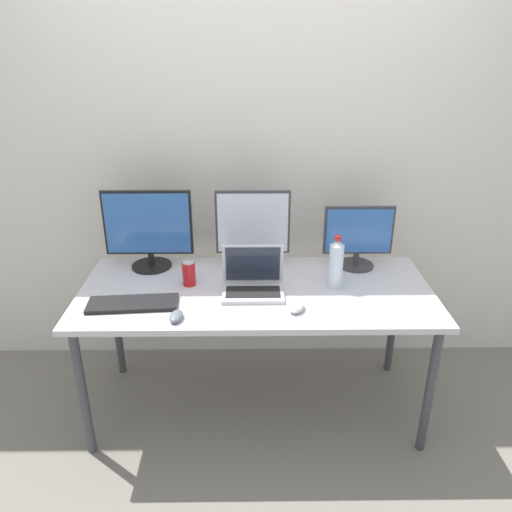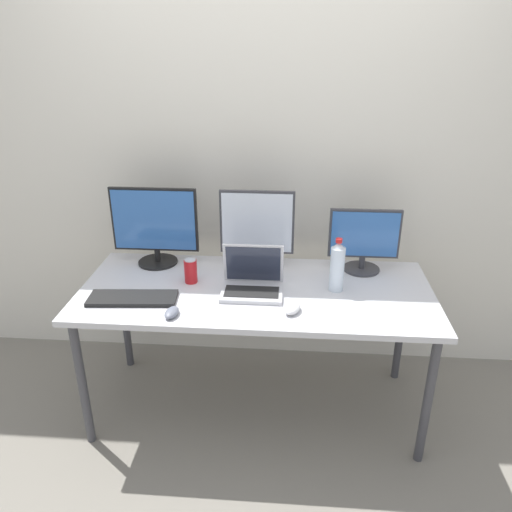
# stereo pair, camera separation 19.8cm
# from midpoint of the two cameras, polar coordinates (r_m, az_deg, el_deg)

# --- Properties ---
(ground_plane) EXTENTS (16.00, 16.00, 0.00)m
(ground_plane) POSITION_cam_midpoint_polar(r_m,az_deg,el_deg) (2.93, -2.02, -16.72)
(ground_plane) COLOR gray
(wall_back) EXTENTS (7.00, 0.08, 2.60)m
(wall_back) POSITION_cam_midpoint_polar(r_m,az_deg,el_deg) (2.88, -2.15, 11.73)
(wall_back) COLOR silver
(wall_back) RESTS_ON ground
(work_desk) EXTENTS (1.77, 0.77, 0.74)m
(work_desk) POSITION_cam_midpoint_polar(r_m,az_deg,el_deg) (2.54, -2.24, -4.97)
(work_desk) COLOR #424247
(work_desk) RESTS_ON ground
(monitor_left) EXTENTS (0.47, 0.22, 0.43)m
(monitor_left) POSITION_cam_midpoint_polar(r_m,az_deg,el_deg) (2.74, -14.26, 3.02)
(monitor_left) COLOR black
(monitor_left) RESTS_ON work_desk
(monitor_center) EXTENTS (0.39, 0.18, 0.44)m
(monitor_center) POSITION_cam_midpoint_polar(r_m,az_deg,el_deg) (2.65, -2.52, 3.20)
(monitor_center) COLOR #38383D
(monitor_center) RESTS_ON work_desk
(monitor_right) EXTENTS (0.37, 0.19, 0.35)m
(monitor_right) POSITION_cam_midpoint_polar(r_m,az_deg,el_deg) (2.72, 9.57, 2.20)
(monitor_right) COLOR #38383D
(monitor_right) RESTS_ON work_desk
(laptop_silver) EXTENTS (0.30, 0.22, 0.24)m
(laptop_silver) POSITION_cam_midpoint_polar(r_m,az_deg,el_deg) (2.46, -2.66, -2.94)
(laptop_silver) COLOR silver
(laptop_silver) RESTS_ON work_desk
(keyboard_main) EXTENTS (0.43, 0.18, 0.02)m
(keyboard_main) POSITION_cam_midpoint_polar(r_m,az_deg,el_deg) (2.45, -16.18, -5.30)
(keyboard_main) COLOR black
(keyboard_main) RESTS_ON work_desk
(mouse_by_keyboard) EXTENTS (0.10, 0.13, 0.04)m
(mouse_by_keyboard) POSITION_cam_midpoint_polar(r_m,az_deg,el_deg) (2.31, 2.21, -5.88)
(mouse_by_keyboard) COLOR silver
(mouse_by_keyboard) RESTS_ON work_desk
(mouse_by_laptop) EXTENTS (0.07, 0.11, 0.03)m
(mouse_by_laptop) POSITION_cam_midpoint_polar(r_m,az_deg,el_deg) (2.29, -11.59, -6.81)
(mouse_by_laptop) COLOR slate
(mouse_by_laptop) RESTS_ON work_desk
(water_bottle) EXTENTS (0.07, 0.07, 0.28)m
(water_bottle) POSITION_cam_midpoint_polar(r_m,az_deg,el_deg) (2.49, 6.90, -0.91)
(water_bottle) COLOR silver
(water_bottle) RESTS_ON work_desk
(soda_can_near_keyboard) EXTENTS (0.07, 0.07, 0.13)m
(soda_can_near_keyboard) POSITION_cam_midpoint_polar(r_m,az_deg,el_deg) (2.56, -9.88, -2.03)
(soda_can_near_keyboard) COLOR red
(soda_can_near_keyboard) RESTS_ON work_desk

